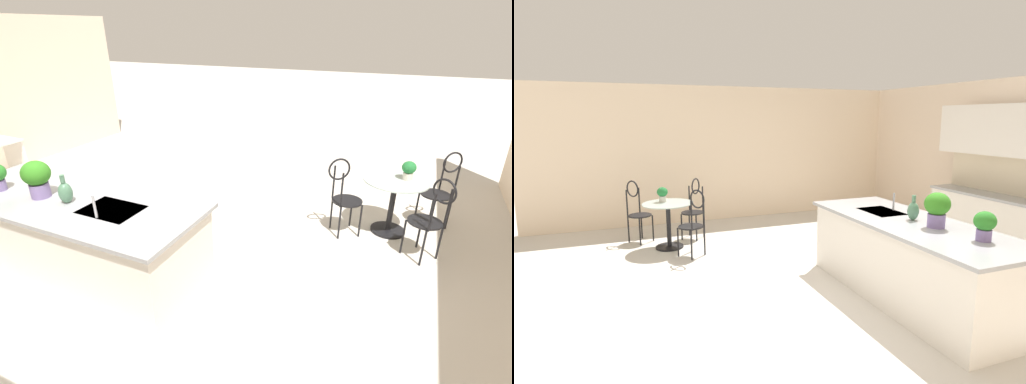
% 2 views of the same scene
% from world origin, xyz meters
% --- Properties ---
extents(ground_plane, '(40.00, 40.00, 0.00)m').
position_xyz_m(ground_plane, '(0.00, 0.00, 0.00)').
color(ground_plane, beige).
extents(wall_left_window, '(0.12, 7.80, 2.70)m').
position_xyz_m(wall_left_window, '(-4.26, 0.00, 1.35)').
color(wall_left_window, beige).
rests_on(wall_left_window, ground).
extents(kitchen_island, '(2.80, 1.06, 0.92)m').
position_xyz_m(kitchen_island, '(0.30, 0.85, 0.46)').
color(kitchen_island, white).
rests_on(kitchen_island, ground).
extents(back_counter_run, '(2.44, 0.64, 1.52)m').
position_xyz_m(back_counter_run, '(-0.40, 3.21, 0.49)').
color(back_counter_run, white).
rests_on(back_counter_run, ground).
extents(upper_cabinet_run, '(2.40, 0.36, 0.76)m').
position_xyz_m(upper_cabinet_run, '(-0.40, 3.18, 1.90)').
color(upper_cabinet_run, white).
rests_on(upper_cabinet_run, back_counter_run).
extents(bistro_table, '(0.80, 0.80, 0.74)m').
position_xyz_m(bistro_table, '(-2.62, -1.48, 0.45)').
color(bistro_table, black).
rests_on(bistro_table, ground).
extents(chair_near_window, '(0.53, 0.53, 1.04)m').
position_xyz_m(chair_near_window, '(-3.06, -0.99, 0.57)').
color(chair_near_window, black).
rests_on(chair_near_window, ground).
extents(chair_by_island, '(0.53, 0.53, 1.04)m').
position_xyz_m(chair_by_island, '(-2.05, -1.19, 0.57)').
color(chair_by_island, black).
rests_on(chair_by_island, ground).
extents(chair_toward_desk, '(0.53, 0.53, 1.04)m').
position_xyz_m(chair_toward_desk, '(-3.17, -1.92, 0.57)').
color(chair_toward_desk, black).
rests_on(chair_toward_desk, ground).
extents(sink_faucet, '(0.02, 0.02, 0.22)m').
position_xyz_m(sink_faucet, '(-0.25, 1.03, 1.03)').
color(sink_faucet, '#B2B5BA').
rests_on(sink_faucet, kitchen_island).
extents(potted_plant_on_table, '(0.17, 0.17, 0.24)m').
position_xyz_m(potted_plant_on_table, '(-2.75, -1.54, 0.88)').
color(potted_plant_on_table, beige).
rests_on(potted_plant_on_table, bistro_table).
extents(potted_plant_counter_near, '(0.27, 0.27, 0.38)m').
position_xyz_m(potted_plant_counter_near, '(0.60, 0.92, 1.14)').
color(potted_plant_counter_near, '#7A669E').
rests_on(potted_plant_counter_near, kitchen_island).
extents(potted_plant_counter_far, '(0.20, 0.20, 0.29)m').
position_xyz_m(potted_plant_counter_far, '(1.15, 0.98, 1.08)').
color(potted_plant_counter_far, '#7A669E').
rests_on(potted_plant_counter_far, kitchen_island).
extents(vase_on_counter, '(0.13, 0.13, 0.29)m').
position_xyz_m(vase_on_counter, '(0.25, 0.91, 1.03)').
color(vase_on_counter, '#4C7A5B').
rests_on(vase_on_counter, kitchen_island).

